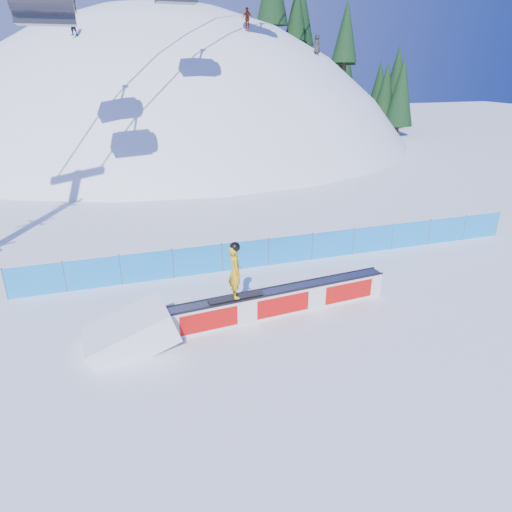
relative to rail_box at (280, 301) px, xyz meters
name	(u,v)px	position (x,y,z in m)	size (l,w,h in m)	color
ground	(339,312)	(1.98, -0.51, -0.47)	(160.00, 160.00, 0.00)	white
snow_hill	(179,280)	(1.98, 41.49, -18.47)	(64.00, 64.00, 64.00)	white
treeline	(363,49)	(24.59, 38.62, 9.19)	(18.36, 11.72, 18.98)	#322114
safety_fence	(290,249)	(1.98, 3.99, 0.13)	(22.05, 0.05, 1.30)	#1281D8
rail_box	(280,301)	(0.00, 0.00, 0.00)	(7.95, 1.23, 0.95)	silver
snow_ramp	(132,345)	(-4.94, -0.42, -0.47)	(2.57, 1.71, 0.96)	white
snowboarder	(235,271)	(-1.58, -0.14, 1.42)	(1.84, 0.68, 1.90)	black
distant_skiers	(189,15)	(3.10, 31.15, 11.39)	(21.82, 8.64, 6.31)	black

